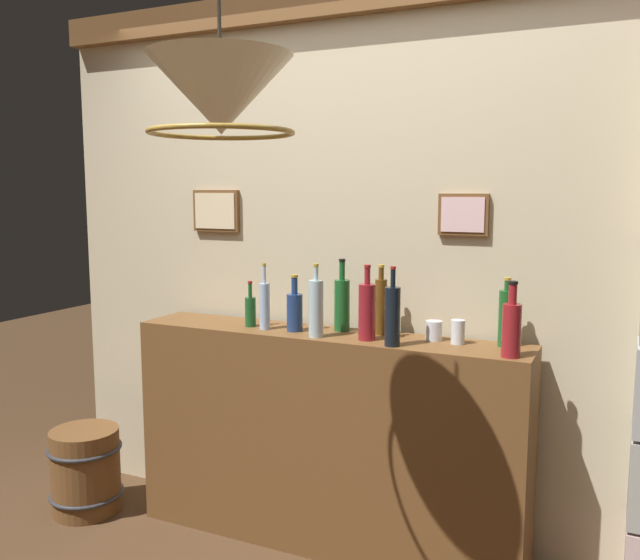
# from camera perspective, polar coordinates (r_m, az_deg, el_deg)

# --- Properties ---
(panelled_rear_partition) EXTENTS (3.20, 0.15, 2.59)m
(panelled_rear_partition) POSITION_cam_1_polar(r_m,az_deg,el_deg) (3.22, 2.17, 2.51)
(panelled_rear_partition) COLOR beige
(panelled_rear_partition) RESTS_ON ground
(bar_shelf_unit) EXTENTS (1.86, 0.32, 1.02)m
(bar_shelf_unit) POSITION_cam_1_polar(r_m,az_deg,el_deg) (3.20, 0.39, -13.49)
(bar_shelf_unit) COLOR brown
(bar_shelf_unit) RESTS_ON ground
(liquor_bottle_bourbon) EXTENTS (0.07, 0.07, 0.33)m
(liquor_bottle_bourbon) POSITION_cam_1_polar(r_m,az_deg,el_deg) (2.95, -0.31, -2.38)
(liquor_bottle_bourbon) COLOR #ABC9D2
(liquor_bottle_bourbon) RESTS_ON bar_shelf_unit
(liquor_bottle_brandy) EXTENTS (0.05, 0.05, 0.22)m
(liquor_bottle_brandy) POSITION_cam_1_polar(r_m,az_deg,el_deg) (3.20, -5.96, -2.59)
(liquor_bottle_brandy) COLOR #1A5124
(liquor_bottle_brandy) RESTS_ON bar_shelf_unit
(liquor_bottle_amaro) EXTENTS (0.05, 0.05, 0.32)m
(liquor_bottle_amaro) POSITION_cam_1_polar(r_m,az_deg,el_deg) (3.01, 5.22, -2.16)
(liquor_bottle_amaro) COLOR brown
(liquor_bottle_amaro) RESTS_ON bar_shelf_unit
(liquor_bottle_sherry) EXTENTS (0.06, 0.06, 0.29)m
(liquor_bottle_sherry) POSITION_cam_1_polar(r_m,az_deg,el_deg) (2.88, 15.62, -3.08)
(liquor_bottle_sherry) COLOR #1B5421
(liquor_bottle_sherry) RESTS_ON bar_shelf_unit
(liquor_bottle_gin) EXTENTS (0.05, 0.05, 0.31)m
(liquor_bottle_gin) POSITION_cam_1_polar(r_m,az_deg,el_deg) (3.13, -4.76, -2.12)
(liquor_bottle_gin) COLOR #A3BCDE
(liquor_bottle_gin) RESTS_ON bar_shelf_unit
(liquor_bottle_rye) EXTENTS (0.07, 0.07, 0.33)m
(liquor_bottle_rye) POSITION_cam_1_polar(r_m,az_deg,el_deg) (3.08, 1.89, -2.01)
(liquor_bottle_rye) COLOR #1A5525
(liquor_bottle_rye) RESTS_ON bar_shelf_unit
(liquor_bottle_tequila) EXTENTS (0.07, 0.07, 0.26)m
(liquor_bottle_tequila) POSITION_cam_1_polar(r_m,az_deg,el_deg) (3.08, -2.18, -2.61)
(liquor_bottle_tequila) COLOR navy
(liquor_bottle_tequila) RESTS_ON bar_shelf_unit
(liquor_bottle_whiskey) EXTENTS (0.07, 0.07, 0.33)m
(liquor_bottle_whiskey) POSITION_cam_1_polar(r_m,az_deg,el_deg) (2.90, 4.04, -2.63)
(liquor_bottle_whiskey) COLOR maroon
(liquor_bottle_whiskey) RESTS_ON bar_shelf_unit
(liquor_bottle_rum) EXTENTS (0.07, 0.07, 0.30)m
(liquor_bottle_rum) POSITION_cam_1_polar(r_m,az_deg,el_deg) (2.70, 16.04, -3.94)
(liquor_bottle_rum) COLOR maroon
(liquor_bottle_rum) RESTS_ON bar_shelf_unit
(liquor_bottle_scotch) EXTENTS (0.06, 0.06, 0.34)m
(liquor_bottle_scotch) POSITION_cam_1_polar(r_m,az_deg,el_deg) (2.79, 6.21, -3.02)
(liquor_bottle_scotch) COLOR black
(liquor_bottle_scotch) RESTS_ON bar_shelf_unit
(glass_tumbler_rocks) EXTENTS (0.06, 0.06, 0.10)m
(glass_tumbler_rocks) POSITION_cam_1_polar(r_m,az_deg,el_deg) (2.89, 11.69, -4.36)
(glass_tumbler_rocks) COLOR silver
(glass_tumbler_rocks) RESTS_ON bar_shelf_unit
(glass_tumbler_highball) EXTENTS (0.07, 0.07, 0.09)m
(glass_tumbler_highball) POSITION_cam_1_polar(r_m,az_deg,el_deg) (2.94, 9.69, -4.28)
(glass_tumbler_highball) COLOR silver
(glass_tumbler_highball) RESTS_ON bar_shelf_unit
(pendant_lamp) EXTENTS (0.46, 0.46, 0.64)m
(pendant_lamp) POSITION_cam_1_polar(r_m,az_deg,el_deg) (2.14, -8.48, 15.19)
(pendant_lamp) COLOR #EFE5C6
(wooden_barrel) EXTENTS (0.37, 0.37, 0.44)m
(wooden_barrel) POSITION_cam_1_polar(r_m,az_deg,el_deg) (3.80, -19.37, -15.09)
(wooden_barrel) COLOR brown
(wooden_barrel) RESTS_ON ground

